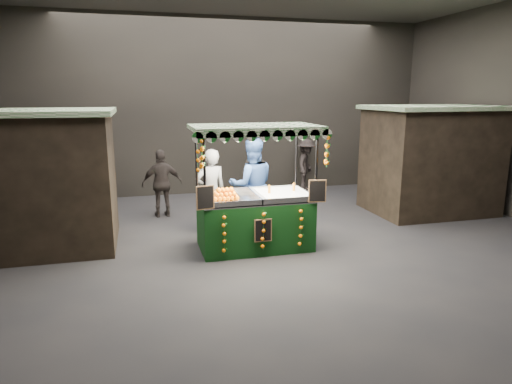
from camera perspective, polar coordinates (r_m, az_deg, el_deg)
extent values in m
plane|color=black|center=(8.79, 2.53, -6.71)|extent=(12.00, 12.00, 0.00)
cube|color=black|center=(13.16, -3.90, 10.77)|extent=(12.00, 0.10, 5.00)
cube|color=black|center=(3.85, 25.55, 5.51)|extent=(12.00, 0.10, 5.00)
cube|color=black|center=(9.27, -26.41, 1.00)|extent=(2.80, 2.00, 2.50)
cube|color=#0F4814|center=(9.13, -27.21, 9.02)|extent=(3.00, 2.20, 0.10)
cube|color=black|center=(11.77, 21.27, 3.64)|extent=(2.80, 2.00, 2.50)
cube|color=#0F4814|center=(11.67, 21.78, 9.96)|extent=(3.00, 2.20, 0.10)
cube|color=black|center=(8.50, -0.18, -4.05)|extent=(2.06, 1.12, 0.94)
cube|color=silver|center=(8.37, -0.18, -0.86)|extent=(2.06, 1.12, 0.04)
cylinder|color=black|center=(7.63, -6.47, -0.95)|extent=(0.05, 0.05, 2.25)
cylinder|color=black|center=(8.15, 7.60, -0.12)|extent=(0.05, 0.05, 2.25)
cylinder|color=black|center=(8.66, -7.50, 0.64)|extent=(0.05, 0.05, 2.25)
cylinder|color=black|center=(9.12, 5.08, 1.29)|extent=(0.05, 0.05, 2.25)
cube|color=#0F4814|center=(8.17, -0.19, 8.26)|extent=(2.29, 1.36, 0.07)
cube|color=white|center=(8.51, 3.48, -0.27)|extent=(0.92, 1.01, 0.07)
cube|color=black|center=(7.57, -6.49, -0.71)|extent=(0.32, 0.09, 0.41)
cube|color=black|center=(8.09, 7.82, 0.12)|extent=(0.32, 0.09, 0.41)
cube|color=black|center=(7.93, 0.91, -4.92)|extent=(0.32, 0.02, 0.41)
imported|color=slate|center=(9.34, -5.77, 0.07)|extent=(0.72, 0.54, 1.78)
imported|color=navy|center=(9.36, -0.53, 0.84)|extent=(1.00, 0.80, 1.99)
imported|color=#2D2625|center=(11.41, -20.91, 1.96)|extent=(0.76, 0.55, 1.93)
imported|color=#292521|center=(11.50, -0.19, 2.10)|extent=(0.98, 1.00, 1.63)
imported|color=#282321|center=(10.79, -11.86, 1.08)|extent=(0.97, 0.47, 1.60)
imported|color=black|center=(13.56, 6.40, 3.46)|extent=(1.02, 1.16, 1.55)
imported|color=#2D2824|center=(10.55, -25.45, 0.43)|extent=(0.92, 0.64, 1.81)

